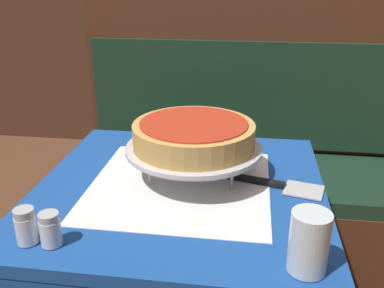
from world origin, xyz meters
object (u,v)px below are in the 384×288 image
object	(u,v)px
deep_dish_pizza	(194,134)
salt_shaker	(26,226)
booth_bench	(239,193)
pepper_shaker	(50,229)
pizza_server	(276,185)
condiment_caddy	(254,53)
pizza_pan_stand	(194,150)
water_glass_near	(309,242)
dining_table_front	(180,224)
dining_table_rear	(266,80)

from	to	relation	value
deep_dish_pizza	salt_shaker	size ratio (longest dim) A/B	4.15
booth_bench	pepper_shaker	xyz separation A→B (m)	(-0.34, -1.01, 0.44)
pizza_server	pepper_shaker	world-z (taller)	pepper_shaker
booth_bench	condiment_caddy	world-z (taller)	booth_bench
condiment_caddy	booth_bench	bearing A→B (deg)	-92.02
pizza_pan_stand	condiment_caddy	world-z (taller)	condiment_caddy
pizza_server	water_glass_near	xyz separation A→B (m)	(0.04, -0.32, 0.05)
booth_bench	pizza_server	distance (m)	0.82
dining_table_front	water_glass_near	distance (m)	0.44
booth_bench	water_glass_near	bearing A→B (deg)	-81.98
deep_dish_pizza	pizza_server	distance (m)	0.24
deep_dish_pizza	condiment_caddy	size ratio (longest dim) A/B	2.19
pizza_pan_stand	dining_table_rear	bearing A→B (deg)	82.09
pizza_pan_stand	condiment_caddy	distance (m)	1.61
deep_dish_pizza	water_glass_near	distance (m)	0.43
dining_table_front	pepper_shaker	distance (m)	0.38
dining_table_rear	salt_shaker	distance (m)	2.02
dining_table_front	condiment_caddy	bearing A→B (deg)	84.16
dining_table_rear	dining_table_front	bearing A→B (deg)	-98.62
deep_dish_pizza	salt_shaker	xyz separation A→B (m)	(-0.29, -0.33, -0.08)
booth_bench	pizza_server	xyz separation A→B (m)	(0.10, -0.70, 0.41)
dining_table_rear	deep_dish_pizza	bearing A→B (deg)	-97.91
salt_shaker	pizza_server	bearing A→B (deg)	31.88
deep_dish_pizza	pizza_server	size ratio (longest dim) A/B	1.24
dining_table_rear	booth_bench	size ratio (longest dim) A/B	0.54
pizza_pan_stand	water_glass_near	size ratio (longest dim) A/B	2.99
deep_dish_pizza	condiment_caddy	distance (m)	1.61
condiment_caddy	dining_table_rear	bearing A→B (deg)	6.52
dining_table_rear	pizza_pan_stand	distance (m)	1.64
booth_bench	deep_dish_pizza	world-z (taller)	booth_bench
pizza_pan_stand	pepper_shaker	distance (m)	0.41
deep_dish_pizza	pepper_shaker	xyz separation A→B (m)	(-0.24, -0.33, -0.08)
booth_bench	salt_shaker	size ratio (longest dim) A/B	18.96
pepper_shaker	pizza_server	bearing A→B (deg)	34.67
pizza_pan_stand	deep_dish_pizza	distance (m)	0.04
pizza_server	pepper_shaker	size ratio (longest dim) A/B	3.58
water_glass_near	pizza_pan_stand	bearing A→B (deg)	126.35
salt_shaker	condiment_caddy	bearing A→B (deg)	77.57
pizza_server	salt_shaker	bearing A→B (deg)	-148.12
pizza_pan_stand	salt_shaker	bearing A→B (deg)	-130.52
pizza_pan_stand	water_glass_near	bearing A→B (deg)	-53.65
pizza_pan_stand	condiment_caddy	bearing A→B (deg)	84.97
pizza_server	pepper_shaker	distance (m)	0.55
water_glass_near	condiment_caddy	world-z (taller)	condiment_caddy
pizza_pan_stand	pepper_shaker	xyz separation A→B (m)	(-0.24, -0.33, -0.04)
dining_table_front	pizza_pan_stand	world-z (taller)	pizza_pan_stand
pepper_shaker	booth_bench	bearing A→B (deg)	71.24
dining_table_front	dining_table_rear	bearing A→B (deg)	81.38
pizza_server	salt_shaker	size ratio (longest dim) A/B	3.33
dining_table_front	pepper_shaker	size ratio (longest dim) A/B	10.98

